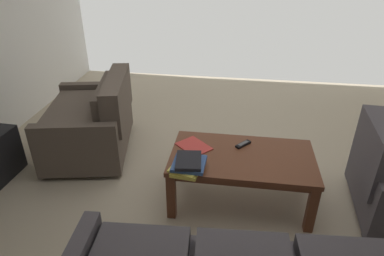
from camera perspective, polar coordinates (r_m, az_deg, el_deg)
name	(u,v)px	position (r m, az deg, el deg)	size (l,w,h in m)	color
ground_plane	(225,182)	(3.31, 5.57, -9.05)	(5.31, 5.75, 0.01)	#B7A88E
loveseat_near	(93,121)	(3.73, -16.26, 1.12)	(1.00, 1.26, 0.84)	black
coffee_table	(242,162)	(2.89, 8.39, -5.70)	(1.19, 0.67, 0.47)	brown
book_stack	(188,164)	(2.63, -0.66, -6.13)	(0.28, 0.33, 0.10)	#E0CC4C
tv_remote	(243,144)	(2.98, 8.60, -2.71)	(0.14, 0.15, 0.02)	black
loose_magazine	(194,146)	(2.93, 0.30, -3.08)	(0.21, 0.28, 0.01)	#C63833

